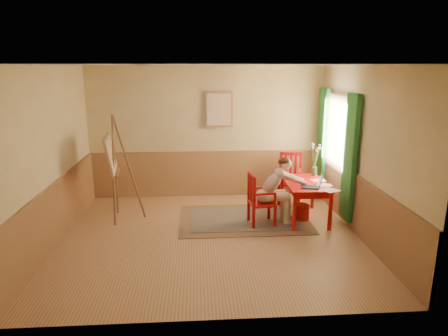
{
  "coord_description": "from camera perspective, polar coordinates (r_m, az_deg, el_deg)",
  "views": [
    {
      "loc": [
        -0.2,
        -6.15,
        2.78
      ],
      "look_at": [
        0.25,
        0.55,
        1.05
      ],
      "focal_mm": 31.78,
      "sensor_mm": 36.0,
      "label": 1
    }
  ],
  "objects": [
    {
      "name": "wastebasket",
      "position": [
        7.55,
        11.13,
        -6.25
      ],
      "size": [
        0.35,
        0.35,
        0.29
      ],
      "primitive_type": "cylinder",
      "rotation": [
        0.0,
        0.0,
        -0.33
      ],
      "color": "red",
      "rests_on": "room"
    },
    {
      "name": "wall_portrait",
      "position": [
        8.42,
        -0.77,
        8.43
      ],
      "size": [
        0.6,
        0.05,
        0.76
      ],
      "color": "#A77C55",
      "rests_on": "room"
    },
    {
      "name": "window",
      "position": [
        7.84,
        15.75,
        3.35
      ],
      "size": [
        0.12,
        2.01,
        2.2
      ],
      "color": "white",
      "rests_on": "room"
    },
    {
      "name": "chair_back",
      "position": [
        8.35,
        9.44,
        -1.47
      ],
      "size": [
        0.56,
        0.58,
        1.04
      ],
      "color": "#B20809",
      "rests_on": "room"
    },
    {
      "name": "wainscot",
      "position": [
        7.32,
        -2.09,
        -3.73
      ],
      "size": [
        5.0,
        4.5,
        1.0
      ],
      "color": "#B17F54",
      "rests_on": "room"
    },
    {
      "name": "figure",
      "position": [
        7.13,
        7.52,
        -2.82
      ],
      "size": [
        0.93,
        0.44,
        1.23
      ],
      "color": "#D3B193",
      "rests_on": "room"
    },
    {
      "name": "easel",
      "position": [
        7.43,
        -15.67,
        1.34
      ],
      "size": [
        0.7,
        0.88,
        1.97
      ],
      "color": "brown",
      "rests_on": "room"
    },
    {
      "name": "laptop",
      "position": [
        7.1,
        12.66,
        -2.43
      ],
      "size": [
        0.38,
        0.27,
        0.21
      ],
      "color": "#1E2338",
      "rests_on": "table"
    },
    {
      "name": "chair_left",
      "position": [
        7.11,
        5.09,
        -4.56
      ],
      "size": [
        0.48,
        0.46,
        0.95
      ],
      "color": "#B20809",
      "rests_on": "room"
    },
    {
      "name": "rug",
      "position": [
        7.48,
        2.9,
        -7.34
      ],
      "size": [
        2.41,
        1.61,
        0.02
      ],
      "color": "#8C7251",
      "rests_on": "room"
    },
    {
      "name": "room",
      "position": [
        6.31,
        -1.93,
        1.8
      ],
      "size": [
        5.04,
        4.54,
        2.84
      ],
      "color": "tan",
      "rests_on": "ground"
    },
    {
      "name": "vase",
      "position": [
        7.86,
        12.91,
        1.03
      ],
      "size": [
        0.27,
        0.31,
        0.63
      ],
      "color": "#3F724C",
      "rests_on": "table"
    },
    {
      "name": "papers",
      "position": [
        7.36,
        13.3,
        -2.2
      ],
      "size": [
        0.73,
        1.02,
        0.0
      ],
      "color": "white",
      "rests_on": "table"
    },
    {
      "name": "table",
      "position": [
        7.44,
        11.59,
        -2.65
      ],
      "size": [
        0.73,
        1.21,
        0.72
      ],
      "color": "#B20809",
      "rests_on": "room"
    }
  ]
}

